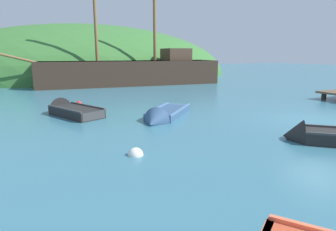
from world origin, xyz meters
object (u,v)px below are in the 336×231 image
at_px(rowboat_far, 326,138).
at_px(buoy_red, 79,104).
at_px(rowboat_portside, 70,112).
at_px(rowboat_near_dock, 163,117).
at_px(sailing_ship, 132,76).
at_px(buoy_white, 136,155).

height_order(rowboat_far, buoy_red, rowboat_far).
bearing_deg(buoy_red, rowboat_far, -62.19).
relative_size(rowboat_portside, buoy_red, 11.53).
xyz_separation_m(rowboat_far, buoy_red, (-5.79, 10.99, -0.13)).
bearing_deg(rowboat_portside, buoy_red, -40.46).
bearing_deg(buoy_red, rowboat_near_dock, -64.37).
height_order(sailing_ship, buoy_red, sailing_ship).
bearing_deg(buoy_red, rowboat_portside, -107.35).
xyz_separation_m(sailing_ship, buoy_white, (-6.24, -18.11, -0.82)).
height_order(rowboat_near_dock, buoy_white, rowboat_near_dock).
height_order(sailing_ship, rowboat_near_dock, sailing_ship).
height_order(rowboat_far, buoy_white, rowboat_far).
distance_m(sailing_ship, rowboat_portside, 13.57).
distance_m(rowboat_far, rowboat_portside, 10.51).
relative_size(rowboat_far, rowboat_portside, 0.81).
xyz_separation_m(sailing_ship, rowboat_portside, (-7.08, -11.55, -0.68)).
relative_size(rowboat_far, buoy_white, 6.70).
height_order(sailing_ship, rowboat_portside, sailing_ship).
height_order(sailing_ship, buoy_white, sailing_ship).
relative_size(rowboat_far, rowboat_near_dock, 0.81).
height_order(rowboat_portside, buoy_white, rowboat_portside).
bearing_deg(sailing_ship, rowboat_far, 94.39).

